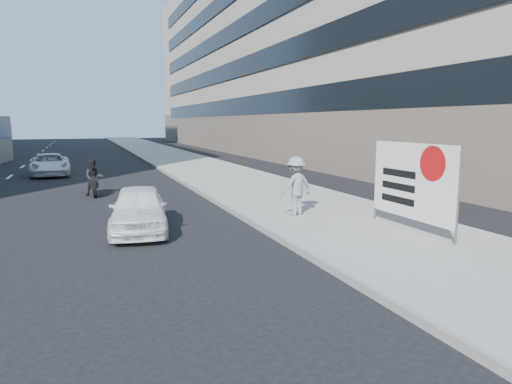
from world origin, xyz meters
name	(u,v)px	position (x,y,z in m)	size (l,w,h in m)	color
ground	(268,288)	(0.00, 0.00, 0.00)	(160.00, 160.00, 0.00)	black
near_sidewalk	(203,168)	(4.00, 20.00, 0.07)	(5.00, 120.00, 0.15)	gray
near_building	(306,44)	(17.00, 32.00, 10.00)	(14.00, 70.00, 20.00)	#A39C8C
jogger	(296,186)	(2.91, 4.90, 1.01)	(1.11, 0.64, 1.72)	slate
protest_banner	(412,181)	(4.78, 2.14, 1.40)	(0.08, 3.06, 2.20)	#4C4C4C
white_sedan_near	(139,209)	(-1.57, 5.09, 0.60)	(1.42, 3.54, 1.21)	white
white_sedan_far	(50,164)	(-4.51, 19.99, 0.59)	(1.96, 4.26, 1.18)	white
motorcycle	(94,179)	(-2.49, 11.87, 0.64)	(0.71, 2.04, 1.42)	black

